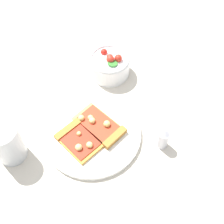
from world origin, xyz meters
TOP-DOWN VIEW (x-y plane):
  - ground_plane at (0.00, 0.00)m, footprint 2.40×2.40m
  - plate at (0.03, 0.00)m, footprint 0.28×0.28m
  - pizza_slice_near at (0.04, 0.03)m, footprint 0.16×0.11m
  - pizza_slice_far at (0.01, -0.04)m, footprint 0.14×0.11m
  - salad_bowl at (-0.05, 0.23)m, footprint 0.13×0.13m
  - soda_glass at (-0.12, -0.16)m, footprint 0.08×0.08m
  - paper_napkin at (0.17, 0.26)m, footprint 0.16×0.17m
  - pepper_shaker at (0.21, 0.07)m, footprint 0.03×0.03m

SIDE VIEW (x-z plane):
  - ground_plane at x=0.00m, z-range 0.00..0.00m
  - paper_napkin at x=0.17m, z-range 0.00..0.00m
  - plate at x=0.03m, z-range 0.00..0.01m
  - pizza_slice_far at x=0.01m, z-range 0.01..0.03m
  - pizza_slice_near at x=0.04m, z-range 0.01..0.03m
  - pepper_shaker at x=0.21m, z-range 0.00..0.07m
  - salad_bowl at x=-0.05m, z-range -0.01..0.08m
  - soda_glass at x=-0.12m, z-range -0.01..0.11m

